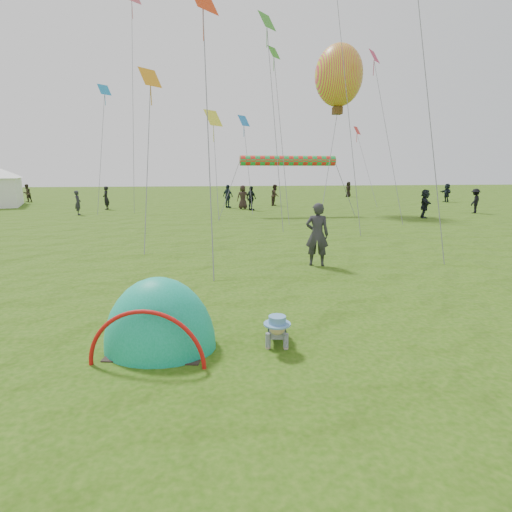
{
  "coord_description": "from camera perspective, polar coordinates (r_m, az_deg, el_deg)",
  "views": [
    {
      "loc": [
        -2.01,
        -5.46,
        2.88
      ],
      "look_at": [
        -0.78,
        3.18,
        1.0
      ],
      "focal_mm": 28.0,
      "sensor_mm": 36.0,
      "label": 1
    }
  ],
  "objects": [
    {
      "name": "ground",
      "position": [
        6.49,
        11.2,
        -14.42
      ],
      "size": [
        140.0,
        140.0,
        0.0
      ],
      "primitive_type": "plane",
      "color": "#204A08"
    },
    {
      "name": "crawling_toddler",
      "position": [
        6.77,
        3.03,
        -10.21
      ],
      "size": [
        0.7,
        0.89,
        0.61
      ],
      "primitive_type": null,
      "rotation": [
        0.0,
        0.0,
        -0.19
      ],
      "color": "black",
      "rests_on": "ground"
    },
    {
      "name": "popup_tent",
      "position": [
        6.99,
        -13.44,
        -12.53
      ],
      "size": [
        2.12,
        1.87,
        2.39
      ],
      "primitive_type": "ellipsoid",
      "rotation": [
        0.0,
        0.0,
        -0.21
      ],
      "color": "#079666",
      "rests_on": "ground"
    },
    {
      "name": "standing_adult",
      "position": [
        12.3,
        8.72,
        3.06
      ],
      "size": [
        0.81,
        0.64,
        1.93
      ],
      "primitive_type": "imported",
      "rotation": [
        0.0,
        0.0,
        2.85
      ],
      "color": "#2A282F",
      "rests_on": "ground"
    },
    {
      "name": "crowd_person_2",
      "position": [
        29.37,
        -0.69,
        8.24
      ],
      "size": [
        0.9,
        1.1,
        1.76
      ],
      "primitive_type": "imported",
      "rotation": [
        0.0,
        0.0,
        2.12
      ],
      "color": "black",
      "rests_on": "ground"
    },
    {
      "name": "crowd_person_4",
      "position": [
        30.46,
        -1.89,
        8.4
      ],
      "size": [
        0.87,
        0.57,
        1.78
      ],
      "primitive_type": "imported",
      "rotation": [
        0.0,
        0.0,
        3.15
      ],
      "color": "black",
      "rests_on": "ground"
    },
    {
      "name": "crowd_person_5",
      "position": [
        41.1,
        25.58,
        8.14
      ],
      "size": [
        0.56,
        1.59,
        1.69
      ],
      "primitive_type": "imported",
      "rotation": [
        0.0,
        0.0,
        4.67
      ],
      "color": "black",
      "rests_on": "ground"
    },
    {
      "name": "crowd_person_6",
      "position": [
        28.81,
        -24.1,
        6.95
      ],
      "size": [
        0.56,
        0.68,
        1.59
      ],
      "primitive_type": "imported",
      "rotation": [
        0.0,
        0.0,
        1.93
      ],
      "color": "#24252B",
      "rests_on": "ground"
    },
    {
      "name": "crowd_person_7",
      "position": [
        42.9,
        -29.91,
        7.8
      ],
      "size": [
        0.9,
        0.98,
        1.63
      ],
      "primitive_type": "imported",
      "rotation": [
        0.0,
        0.0,
        4.26
      ],
      "color": "#2E261D",
      "rests_on": "ground"
    },
    {
      "name": "crowd_person_8",
      "position": [
        31.43,
        -4.04,
        8.5
      ],
      "size": [
        1.0,
        1.09,
        1.79
      ],
      "primitive_type": "imported",
      "rotation": [
        0.0,
        0.0,
        2.25
      ],
      "color": "#1A2632",
      "rests_on": "ground"
    },
    {
      "name": "crowd_person_9",
      "position": [
        31.22,
        28.81,
        6.91
      ],
      "size": [
        1.24,
        1.14,
        1.67
      ],
      "primitive_type": "imported",
      "rotation": [
        0.0,
        0.0,
        3.78
      ],
      "color": "black",
      "rests_on": "ground"
    },
    {
      "name": "crowd_person_10",
      "position": [
        45.62,
        13.06,
        9.27
      ],
      "size": [
        0.67,
        0.89,
        1.66
      ],
      "primitive_type": "imported",
      "rotation": [
        0.0,
        0.0,
        4.9
      ],
      "color": "black",
      "rests_on": "ground"
    },
    {
      "name": "crowd_person_11",
      "position": [
        26.78,
        22.97,
        6.9
      ],
      "size": [
        1.1,
        1.69,
        1.74
      ],
      "primitive_type": "imported",
      "rotation": [
        0.0,
        0.0,
        1.17
      ],
      "color": "black",
      "rests_on": "ground"
    },
    {
      "name": "crowd_person_12",
      "position": [
        32.03,
        -20.63,
        7.77
      ],
      "size": [
        0.42,
        0.63,
        1.72
      ],
      "primitive_type": "imported",
      "rotation": [
        0.0,
        0.0,
        4.73
      ],
      "color": "black",
      "rests_on": "ground"
    },
    {
      "name": "crowd_person_13",
      "position": [
        33.32,
        2.75,
        8.68
      ],
      "size": [
        0.97,
        1.05,
        1.74
      ],
      "primitive_type": "imported",
      "rotation": [
        0.0,
        0.0,
        1.1
      ],
      "color": "#32251F",
      "rests_on": "ground"
    },
    {
      "name": "balloon_kite",
      "position": [
        29.76,
        11.72,
        23.48
      ],
      "size": [
        3.2,
        3.2,
        4.47
      ],
      "primitive_type": null,
      "color": "#C1E314"
    },
    {
      "name": "rainbow_tube_kite",
      "position": [
        26.44,
        4.6,
        13.42
      ],
      "size": [
        6.22,
        0.64,
        0.64
      ],
      "primitive_type": "cylinder",
      "rotation": [
        0.0,
        1.57,
        0.0
      ],
      "color": "red"
    },
    {
      "name": "diamond_kite_2",
      "position": [
        28.42,
        -6.13,
        19.01
      ],
      "size": [
        1.31,
        1.31,
        1.07
      ],
      "primitive_type": "plane",
      "rotation": [
        1.05,
        0.0,
        0.79
      ],
      "color": "yellow"
    },
    {
      "name": "diamond_kite_3",
      "position": [
        25.11,
        1.58,
        30.55
      ],
      "size": [
        1.13,
        1.13,
        0.92
      ],
      "primitive_type": "plane",
      "rotation": [
        1.05,
        0.0,
        0.79
      ],
      "color": "green"
    },
    {
      "name": "diamond_kite_4",
      "position": [
        31.57,
        -1.76,
        18.75
      ],
      "size": [
        0.98,
        0.98,
        0.8
      ],
      "primitive_type": "plane",
      "rotation": [
        1.05,
        0.0,
        0.79
      ],
      "color": "#227DDB"
    },
    {
      "name": "diamond_kite_6",
      "position": [
        37.83,
        14.24,
        17.0
      ],
      "size": [
        0.84,
        0.84,
        0.69
      ],
      "primitive_type": "plane",
      "rotation": [
        1.05,
        0.0,
        0.79
      ],
      "color": "red"
    },
    {
      "name": "diamond_kite_8",
      "position": [
        19.54,
        -14.9,
        23.43
      ],
      "size": [
        0.97,
        0.97,
        0.8
      ],
      "primitive_type": "plane",
      "rotation": [
        1.05,
        0.0,
        0.79
      ],
      "color": "orange"
    },
    {
      "name": "diamond_kite_9",
      "position": [
        27.24,
        2.58,
        27.06
      ],
      "size": [
        0.9,
        0.9,
        0.73
      ],
      "primitive_type": "plane",
      "rotation": [
        1.05,
        0.0,
        0.79
      ],
      "color": "green"
    },
    {
      "name": "diamond_kite_10",
      "position": [
        33.66,
        -20.85,
        21.32
      ],
      "size": [
        0.93,
        0.93,
        0.76
      ],
      "primitive_type": "plane",
      "rotation": [
        1.05,
        0.0,
        0.79
      ],
      "color": "#1F8CD3"
    },
    {
      "name": "diamond_kite_11",
      "position": [
        28.07,
        16.55,
        25.7
      ],
      "size": [
        0.94,
        0.94,
        0.77
      ],
      "primitive_type": "plane",
      "rotation": [
        1.05,
        0.0,
        0.79
      ],
      "color": "#C83157"
    }
  ]
}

